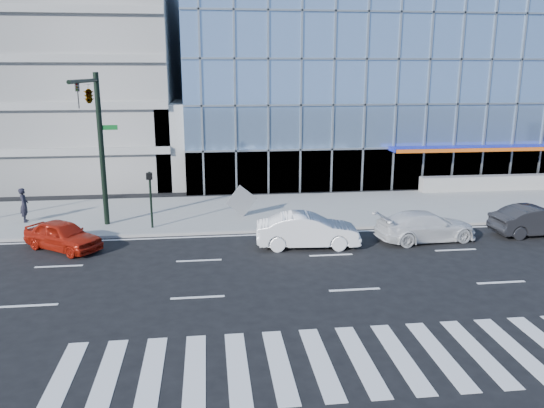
{
  "coord_description": "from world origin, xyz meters",
  "views": [
    {
      "loc": [
        -5.45,
        -22.48,
        8.15
      ],
      "look_at": [
        -2.36,
        3.0,
        1.74
      ],
      "focal_mm": 35.0,
      "sensor_mm": 36.0,
      "label": 1
    }
  ],
  "objects_px": {
    "ped_signal_post": "(150,191)",
    "tilted_panel": "(242,201)",
    "traffic_signal": "(93,114)",
    "red_sedan": "(63,235)",
    "white_suv": "(426,226)",
    "dark_sedan": "(537,221)",
    "white_sedan": "(308,230)",
    "pedestrian": "(24,205)"
  },
  "relations": [
    {
      "from": "traffic_signal",
      "to": "tilted_panel",
      "type": "bearing_deg",
      "value": 15.94
    },
    {
      "from": "white_sedan",
      "to": "pedestrian",
      "type": "height_order",
      "value": "pedestrian"
    },
    {
      "from": "ped_signal_post",
      "to": "white_sedan",
      "type": "height_order",
      "value": "ped_signal_post"
    },
    {
      "from": "white_sedan",
      "to": "dark_sedan",
      "type": "height_order",
      "value": "white_sedan"
    },
    {
      "from": "white_sedan",
      "to": "pedestrian",
      "type": "relative_size",
      "value": 2.6
    },
    {
      "from": "ped_signal_post",
      "to": "dark_sedan",
      "type": "bearing_deg",
      "value": -9.09
    },
    {
      "from": "traffic_signal",
      "to": "red_sedan",
      "type": "xyz_separation_m",
      "value": [
        -1.36,
        -2.24,
        -5.47
      ]
    },
    {
      "from": "white_suv",
      "to": "red_sedan",
      "type": "distance_m",
      "value": 17.53
    },
    {
      "from": "white_sedan",
      "to": "red_sedan",
      "type": "distance_m",
      "value": 11.56
    },
    {
      "from": "traffic_signal",
      "to": "red_sedan",
      "type": "relative_size",
      "value": 1.97
    },
    {
      "from": "white_sedan",
      "to": "tilted_panel",
      "type": "relative_size",
      "value": 3.76
    },
    {
      "from": "white_sedan",
      "to": "pedestrian",
      "type": "xyz_separation_m",
      "value": [
        -14.69,
        5.66,
        0.29
      ]
    },
    {
      "from": "dark_sedan",
      "to": "ped_signal_post",
      "type": "bearing_deg",
      "value": 77.96
    },
    {
      "from": "dark_sedan",
      "to": "red_sedan",
      "type": "distance_m",
      "value": 23.52
    },
    {
      "from": "ped_signal_post",
      "to": "white_sedan",
      "type": "distance_m",
      "value": 8.56
    },
    {
      "from": "white_sedan",
      "to": "dark_sedan",
      "type": "distance_m",
      "value": 12.01
    },
    {
      "from": "white_suv",
      "to": "white_sedan",
      "type": "bearing_deg",
      "value": 86.09
    },
    {
      "from": "traffic_signal",
      "to": "pedestrian",
      "type": "bearing_deg",
      "value": 151.7
    },
    {
      "from": "red_sedan",
      "to": "tilted_panel",
      "type": "distance_m",
      "value": 9.74
    },
    {
      "from": "ped_signal_post",
      "to": "tilted_panel",
      "type": "bearing_deg",
      "value": 19.57
    },
    {
      "from": "red_sedan",
      "to": "white_suv",
      "type": "bearing_deg",
      "value": -56.46
    },
    {
      "from": "red_sedan",
      "to": "tilted_panel",
      "type": "xyz_separation_m",
      "value": [
        8.71,
        4.34,
        0.37
      ]
    },
    {
      "from": "traffic_signal",
      "to": "white_suv",
      "type": "xyz_separation_m",
      "value": [
        16.15,
        -2.95,
        -5.43
      ]
    },
    {
      "from": "ped_signal_post",
      "to": "white_suv",
      "type": "relative_size",
      "value": 0.6
    },
    {
      "from": "white_suv",
      "to": "dark_sedan",
      "type": "distance_m",
      "value": 6.0
    },
    {
      "from": "ped_signal_post",
      "to": "tilted_panel",
      "type": "height_order",
      "value": "ped_signal_post"
    },
    {
      "from": "traffic_signal",
      "to": "pedestrian",
      "type": "distance_m",
      "value": 7.23
    },
    {
      "from": "traffic_signal",
      "to": "dark_sedan",
      "type": "xyz_separation_m",
      "value": [
        22.15,
        -2.77,
        -5.4
      ]
    },
    {
      "from": "white_sedan",
      "to": "white_suv",
      "type": "bearing_deg",
      "value": -83.24
    },
    {
      "from": "dark_sedan",
      "to": "traffic_signal",
      "type": "bearing_deg",
      "value": 79.92
    },
    {
      "from": "traffic_signal",
      "to": "white_suv",
      "type": "relative_size",
      "value": 1.59
    },
    {
      "from": "red_sedan",
      "to": "pedestrian",
      "type": "xyz_separation_m",
      "value": [
        -3.17,
        4.68,
        0.4
      ]
    },
    {
      "from": "dark_sedan",
      "to": "red_sedan",
      "type": "height_order",
      "value": "dark_sedan"
    },
    {
      "from": "white_suv",
      "to": "tilted_panel",
      "type": "bearing_deg",
      "value": 53.73
    },
    {
      "from": "white_sedan",
      "to": "red_sedan",
      "type": "height_order",
      "value": "white_sedan"
    },
    {
      "from": "ped_signal_post",
      "to": "white_suv",
      "type": "xyz_separation_m",
      "value": [
        13.66,
        -3.33,
        -1.41
      ]
    },
    {
      "from": "traffic_signal",
      "to": "dark_sedan",
      "type": "bearing_deg",
      "value": -7.12
    },
    {
      "from": "dark_sedan",
      "to": "white_sedan",
      "type": "bearing_deg",
      "value": 89.18
    },
    {
      "from": "traffic_signal",
      "to": "white_suv",
      "type": "height_order",
      "value": "traffic_signal"
    },
    {
      "from": "dark_sedan",
      "to": "tilted_panel",
      "type": "relative_size",
      "value": 3.55
    },
    {
      "from": "tilted_panel",
      "to": "red_sedan",
      "type": "bearing_deg",
      "value": -163.56
    },
    {
      "from": "traffic_signal",
      "to": "dark_sedan",
      "type": "height_order",
      "value": "traffic_signal"
    }
  ]
}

